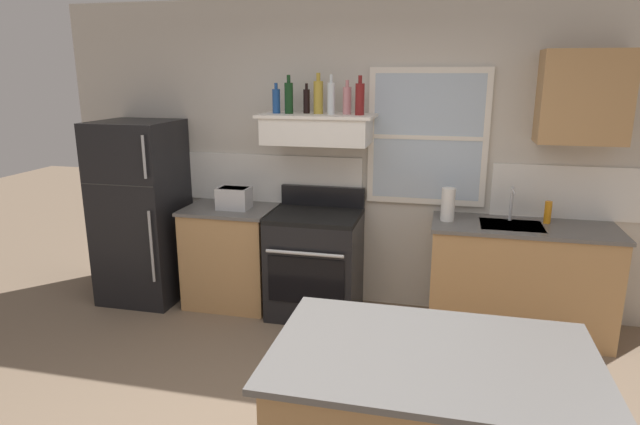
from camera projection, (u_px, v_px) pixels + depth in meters
back_wall at (356, 157)px, 4.77m from camera, size 5.40×0.11×2.70m
refrigerator at (141, 212)px, 4.97m from camera, size 0.70×0.72×1.66m
counter_left_of_stove at (232, 255)px, 4.94m from camera, size 0.79×0.63×0.91m
toaster at (234, 198)px, 4.75m from camera, size 0.30×0.20×0.19m
stove_range at (315, 263)px, 4.72m from camera, size 0.76×0.69×1.09m
range_hood_shelf at (318, 129)px, 4.52m from camera, size 0.96×0.52×0.24m
bottle_blue_liqueur at (276, 101)px, 4.53m from camera, size 0.07×0.07×0.25m
bottle_dark_green_wine at (289, 97)px, 4.49m from camera, size 0.07×0.07×0.32m
bottle_balsamic_dark at (307, 101)px, 4.54m from camera, size 0.06×0.06×0.25m
bottle_champagne_gold_foil at (318, 97)px, 4.48m from camera, size 0.08×0.08×0.33m
bottle_clear_tall at (331, 98)px, 4.42m from camera, size 0.06×0.06×0.32m
bottle_rose_pink at (347, 100)px, 4.43m from camera, size 0.07×0.07×0.28m
bottle_red_label_wine at (360, 99)px, 4.34m from camera, size 0.07×0.07×0.31m
counter_right_with_sink at (519, 279)px, 4.38m from camera, size 1.43×0.63×0.91m
sink_faucet at (512, 200)px, 4.33m from camera, size 0.03×0.17×0.28m
paper_towel_roll at (448, 204)px, 4.36m from camera, size 0.11×0.11×0.27m
dish_soap_bottle at (548, 212)px, 4.29m from camera, size 0.06×0.06×0.18m
upper_cabinet_right at (584, 97)px, 4.07m from camera, size 0.64×0.32×0.70m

